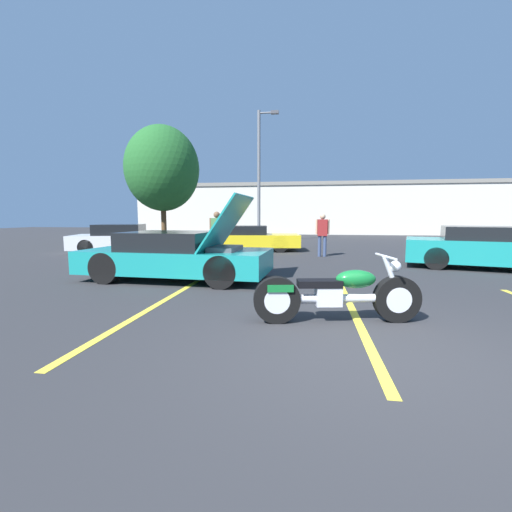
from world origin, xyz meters
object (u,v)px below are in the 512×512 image
at_px(parked_car_left_row, 123,239).
at_px(spectator_near_motorcycle, 217,231).
at_px(parked_car_right_row, 484,248).
at_px(parked_car_mid_row, 247,238).
at_px(light_pole, 260,171).
at_px(show_car_hood_open, 177,256).
at_px(spectator_by_show_car, 322,231).
at_px(tree_background, 162,169).
at_px(motorcycle, 337,295).

bearing_deg(parked_car_left_row, spectator_near_motorcycle, -39.58).
height_order(parked_car_right_row, parked_car_left_row, parked_car_right_row).
bearing_deg(parked_car_mid_row, light_pole, 82.81).
bearing_deg(show_car_hood_open, light_pole, 91.57).
xyz_separation_m(show_car_hood_open, parked_car_mid_row, (0.39, 7.17, -0.03)).
distance_m(parked_car_right_row, spectator_near_motorcycle, 8.25).
bearing_deg(spectator_by_show_car, show_car_hood_open, -124.23).
relative_size(parked_car_left_row, spectator_near_motorcycle, 2.66).
xyz_separation_m(tree_background, spectator_near_motorcycle, (5.79, -8.79, -3.42)).
bearing_deg(parked_car_mid_row, motorcycle, -80.76).
relative_size(tree_background, motorcycle, 2.93).
relative_size(motorcycle, show_car_hood_open, 0.53).
bearing_deg(spectator_near_motorcycle, show_car_hood_open, -89.71).
distance_m(motorcycle, parked_car_mid_row, 10.53).
xyz_separation_m(light_pole, tree_background, (-6.13, 0.43, 0.31)).
height_order(parked_car_right_row, spectator_near_motorcycle, spectator_near_motorcycle).
bearing_deg(spectator_near_motorcycle, parked_car_left_row, 156.74).
distance_m(motorcycle, parked_car_right_row, 7.52).
bearing_deg(spectator_by_show_car, motorcycle, -90.71).
bearing_deg(show_car_hood_open, parked_car_left_row, 132.39).
relative_size(show_car_hood_open, parked_car_right_row, 0.98).
bearing_deg(spectator_near_motorcycle, spectator_by_show_car, 24.22).
bearing_deg(light_pole, motorcycle, -77.85).
bearing_deg(parked_car_mid_row, parked_car_left_row, -171.77).
bearing_deg(parked_car_left_row, light_pole, 35.63).
bearing_deg(tree_background, spectator_near_motorcycle, -56.60).
height_order(parked_car_left_row, spectator_near_motorcycle, spectator_near_motorcycle).
bearing_deg(parked_car_mid_row, spectator_by_show_car, -37.61).
bearing_deg(light_pole, parked_car_mid_row, -89.10).
xyz_separation_m(light_pole, spectator_near_motorcycle, (-0.33, -8.36, -3.11)).
bearing_deg(spectator_by_show_car, parked_car_right_row, -26.99).
bearing_deg(tree_background, parked_car_left_row, -80.40).
xyz_separation_m(light_pole, parked_car_left_row, (-4.98, -6.36, -3.55)).
bearing_deg(light_pole, spectator_by_show_car, -63.70).
bearing_deg(spectator_near_motorcycle, light_pole, 87.72).
bearing_deg(parked_car_right_row, spectator_near_motorcycle, -169.27).
xyz_separation_m(show_car_hood_open, spectator_near_motorcycle, (-0.02, 3.70, 0.42)).
bearing_deg(spectator_by_show_car, tree_background, 142.90).
bearing_deg(light_pole, spectator_near_motorcycle, -92.28).
xyz_separation_m(light_pole, motorcycle, (3.22, -14.93, -3.70)).
xyz_separation_m(light_pole, parked_car_right_row, (7.88, -9.04, -3.51)).
distance_m(parked_car_right_row, parked_car_left_row, 13.13).
relative_size(light_pole, motorcycle, 3.12).
xyz_separation_m(parked_car_mid_row, spectator_by_show_car, (3.24, -1.84, 0.41)).
bearing_deg(light_pole, tree_background, 175.98).
bearing_deg(motorcycle, parked_car_right_row, 41.32).
height_order(tree_background, spectator_by_show_car, tree_background).
xyz_separation_m(parked_car_right_row, parked_car_mid_row, (-7.80, 4.16, -0.05)).
bearing_deg(show_car_hood_open, motorcycle, -36.17).
distance_m(light_pole, parked_car_mid_row, 6.04).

